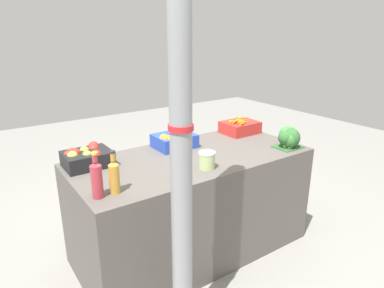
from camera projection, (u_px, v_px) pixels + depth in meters
ground_plane at (192, 248)px, 2.97m from camera, size 10.00×10.00×0.00m
market_table at (192, 204)px, 2.83m from camera, size 1.88×0.88×0.85m
support_pole at (181, 150)px, 1.72m from camera, size 0.13×0.13×2.44m
apple_crate at (86, 157)px, 2.48m from camera, size 0.33×0.26×0.15m
orange_crate at (175, 140)px, 2.87m from camera, size 0.33×0.26×0.15m
carrot_crate at (240, 127)px, 3.28m from camera, size 0.33×0.26×0.15m
broccoli_pile at (289, 137)px, 2.86m from camera, size 0.22×0.21×0.17m
juice_bottle_ruby at (97, 179)px, 2.00m from camera, size 0.07×0.07×0.28m
juice_bottle_amber at (114, 176)px, 2.06m from camera, size 0.07×0.07×0.27m
pickle_jar at (207, 160)px, 2.44m from camera, size 0.12×0.12×0.12m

